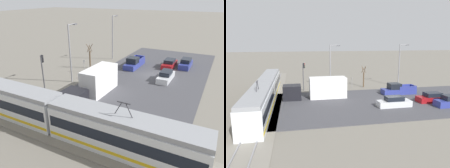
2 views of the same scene
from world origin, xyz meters
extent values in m
plane|color=slate|center=(0.00, 0.00, 0.00)|extent=(320.00, 320.00, 0.00)
cube|color=#424247|center=(0.00, 0.00, 0.04)|extent=(16.58, 36.06, 0.08)
cube|color=gray|center=(0.00, 18.98, 0.04)|extent=(66.97, 4.40, 0.08)
cube|color=gray|center=(0.00, 18.26, 0.15)|extent=(65.63, 0.10, 0.14)
cube|color=gray|center=(0.00, 19.70, 0.15)|extent=(65.63, 0.10, 0.14)
cube|color=silver|center=(-3.81, 18.98, 1.55)|extent=(13.28, 2.60, 2.94)
cube|color=black|center=(-3.81, 18.98, 1.90)|extent=(12.88, 2.63, 0.98)
cube|color=gold|center=(-3.81, 18.98, 0.64)|extent=(13.15, 2.64, 0.28)
cube|color=gray|center=(-3.81, 18.98, 3.23)|extent=(13.28, 2.39, 0.42)
cube|color=silver|center=(9.82, 18.98, 1.55)|extent=(13.28, 2.60, 2.94)
cube|color=black|center=(9.82, 18.98, 1.90)|extent=(12.88, 2.63, 0.98)
cube|color=gold|center=(9.82, 18.98, 0.64)|extent=(13.15, 2.64, 0.28)
cube|color=gray|center=(9.82, 18.98, 3.23)|extent=(13.28, 2.39, 0.42)
cylinder|color=#2D2D33|center=(-4.26, 18.98, 3.99)|extent=(0.66, 0.07, 1.15)
cylinder|color=#2D2D33|center=(-3.36, 18.98, 3.99)|extent=(0.66, 0.07, 1.15)
cube|color=#2D2D33|center=(-3.81, 18.98, 4.54)|extent=(1.10, 0.08, 0.06)
cube|color=black|center=(4.05, 15.15, 1.21)|extent=(2.46, 2.74, 2.25)
cube|color=white|center=(4.05, 9.49, 1.74)|extent=(2.46, 5.83, 3.31)
cube|color=#196B38|center=(5.29, 9.49, 2.07)|extent=(0.02, 2.92, 0.83)
cube|color=navy|center=(4.10, -2.92, 0.53)|extent=(1.95, 5.85, 0.91)
cube|color=black|center=(4.10, -2.10, 1.48)|extent=(1.79, 1.99, 0.98)
cube|color=navy|center=(5.00, -4.15, 1.25)|extent=(0.12, 2.93, 0.53)
cube|color=navy|center=(3.20, -4.15, 1.25)|extent=(0.12, 2.93, 0.53)
cube|color=navy|center=(4.10, -5.73, 1.25)|extent=(1.79, 0.23, 0.53)
cube|color=red|center=(4.86, -5.82, 0.80)|extent=(0.14, 0.04, 0.18)
cube|color=silver|center=(-2.67, 1.15, 0.51)|extent=(1.71, 4.75, 0.85)
cube|color=black|center=(-2.67, 1.15, 1.24)|extent=(1.47, 2.47, 0.63)
cube|color=navy|center=(-4.14, -6.81, 0.54)|extent=(1.75, 4.63, 0.93)
cube|color=black|center=(-4.14, -6.81, 1.35)|extent=(1.50, 2.41, 0.68)
cube|color=maroon|center=(-1.52, -5.64, 0.49)|extent=(1.86, 4.69, 0.82)
cube|color=black|center=(-1.52, -5.64, 1.20)|extent=(1.60, 2.44, 0.60)
cylinder|color=#47474C|center=(10.32, 13.10, 2.56)|extent=(0.16, 0.16, 5.12)
cube|color=black|center=(10.32, 12.92, 4.64)|extent=(0.28, 0.22, 0.95)
sphere|color=red|center=(10.32, 12.80, 4.96)|extent=(0.18, 0.18, 0.18)
sphere|color=#3C2C06|center=(10.32, 12.80, 4.64)|extent=(0.18, 0.18, 0.18)
sphere|color=black|center=(10.32, 12.80, 4.32)|extent=(0.18, 0.18, 0.18)
cylinder|color=brown|center=(10.90, 1.20, 1.50)|extent=(0.24, 0.24, 3.01)
cylinder|color=brown|center=(11.15, 1.20, 3.48)|extent=(0.09, 0.85, 1.16)
cylinder|color=brown|center=(10.90, 1.45, 3.59)|extent=(1.02, 0.09, 1.41)
cylinder|color=brown|center=(10.65, 1.20, 3.48)|extent=(0.09, 0.85, 1.16)
cylinder|color=brown|center=(10.90, 0.95, 3.59)|extent=(1.02, 0.09, 1.41)
cylinder|color=gray|center=(9.67, 8.13, 4.21)|extent=(0.20, 0.20, 8.42)
cylinder|color=gray|center=(9.67, 7.33, 8.30)|extent=(0.12, 1.60, 0.12)
cube|color=#515156|center=(9.67, 6.58, 8.24)|extent=(0.36, 0.60, 0.18)
cylinder|color=gray|center=(10.12, -5.87, 4.25)|extent=(0.20, 0.20, 8.49)
cylinder|color=gray|center=(10.12, -6.67, 8.37)|extent=(0.12, 1.60, 0.12)
cube|color=#515156|center=(10.12, -7.42, 8.31)|extent=(0.36, 0.60, 0.18)
cylinder|color=gray|center=(10.47, 3.72, 1.08)|extent=(0.06, 0.06, 2.15)
cube|color=white|center=(10.47, 3.69, 1.93)|extent=(0.32, 0.02, 0.44)
cube|color=red|center=(10.47, 3.68, 1.93)|extent=(0.31, 0.01, 0.10)
camera|label=1|loc=(-9.84, 32.38, 12.06)|focal=35.00mm
camera|label=2|loc=(-29.96, 14.72, 9.17)|focal=35.00mm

